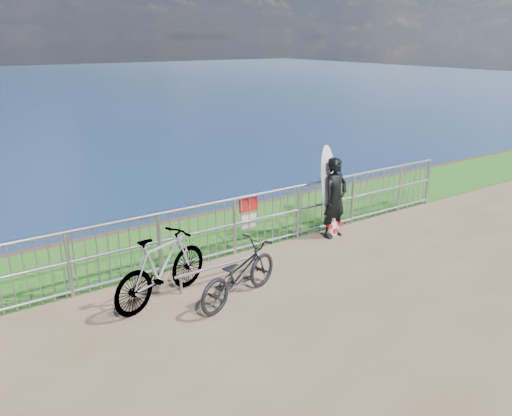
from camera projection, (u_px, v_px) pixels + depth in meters
grass_strip at (228, 230)px, 10.60m from camera, size 120.00×120.00×0.00m
railing at (258, 220)px, 9.55m from camera, size 10.06×0.10×1.13m
surfer at (335, 198)px, 10.06m from camera, size 0.65×0.48×1.66m
surfboard at (331, 195)px, 10.13m from camera, size 0.53×0.48×1.88m
bicycle_near at (239, 273)px, 7.70m from camera, size 1.81×1.11×0.90m
bicycle_far at (162, 268)px, 7.65m from camera, size 1.92×1.12×1.11m
bike_rack at (220, 268)px, 8.29m from camera, size 1.61×0.05×0.34m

